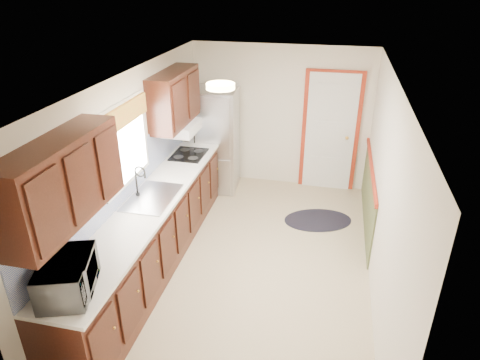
% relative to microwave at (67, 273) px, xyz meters
% --- Properties ---
extents(room_shell, '(3.20, 5.20, 2.52)m').
position_rel_microwave_xyz_m(room_shell, '(1.20, 1.95, 0.06)').
color(room_shell, '#C1AE88').
rests_on(room_shell, ground).
extents(kitchen_run, '(0.63, 4.00, 2.20)m').
position_rel_microwave_xyz_m(kitchen_run, '(-0.04, 1.66, -0.33)').
color(kitchen_run, black).
rests_on(kitchen_run, ground).
extents(back_wall_trim, '(1.12, 2.30, 2.08)m').
position_rel_microwave_xyz_m(back_wall_trim, '(2.19, 4.16, -0.25)').
color(back_wall_trim, maroon).
rests_on(back_wall_trim, ground).
extents(ceiling_fixture, '(0.30, 0.30, 0.06)m').
position_rel_microwave_xyz_m(ceiling_fixture, '(0.90, 1.75, 1.22)').
color(ceiling_fixture, '#FFD88C').
rests_on(ceiling_fixture, room_shell).
extents(microwave, '(0.51, 0.67, 0.40)m').
position_rel_microwave_xyz_m(microwave, '(0.00, 0.00, 0.00)').
color(microwave, white).
rests_on(microwave, kitchen_run).
extents(refrigerator, '(0.77, 0.75, 1.74)m').
position_rel_microwave_xyz_m(refrigerator, '(0.18, 4.00, -0.27)').
color(refrigerator, '#B7B7BC').
rests_on(refrigerator, ground).
extents(rug, '(1.17, 0.93, 0.01)m').
position_rel_microwave_xyz_m(rug, '(2.00, 3.22, -1.14)').
color(rug, black).
rests_on(rug, ground).
extents(cooktop, '(0.47, 0.56, 0.02)m').
position_rel_microwave_xyz_m(cooktop, '(0.01, 3.12, -0.19)').
color(cooktop, black).
rests_on(cooktop, kitchen_run).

